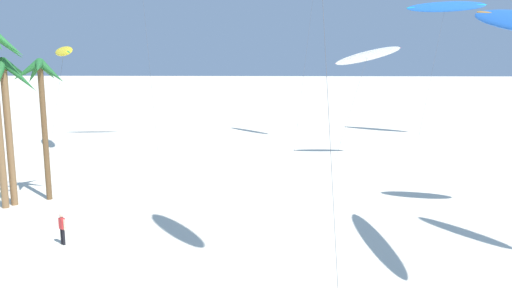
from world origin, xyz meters
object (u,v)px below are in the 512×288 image
object	(u,v)px
flying_kite_4	(368,56)
person_near_left	(62,227)
palm_tree_2	(41,88)
palm_tree_1	(4,89)
flying_kite_5	(445,7)
flying_kite_3	(64,51)

from	to	relation	value
flying_kite_4	person_near_left	distance (m)	28.99
palm_tree_2	flying_kite_4	world-z (taller)	flying_kite_4
flying_kite_4	person_near_left	xyz separation A→B (m)	(-18.86, -20.51, -8.00)
palm_tree_1	person_near_left	xyz separation A→B (m)	(5.64, -6.77, -6.42)
palm_tree_1	flying_kite_5	xyz separation A→B (m)	(33.94, 24.13, 6.13)
flying_kite_3	flying_kite_5	world-z (taller)	flying_kite_5
palm_tree_2	flying_kite_4	xyz separation A→B (m)	(22.71, 12.52, 1.61)
palm_tree_2	palm_tree_1	bearing A→B (deg)	-145.73
palm_tree_1	flying_kite_4	xyz separation A→B (m)	(24.50, 13.74, 1.58)
palm_tree_1	person_near_left	size ratio (longest dim) A/B	5.57
flying_kite_5	flying_kite_3	bearing A→B (deg)	-168.43
person_near_left	flying_kite_4	bearing A→B (deg)	47.41
flying_kite_3	flying_kite_5	bearing A→B (deg)	11.57
palm_tree_1	flying_kite_4	size ratio (longest dim) A/B	0.92
flying_kite_3	flying_kite_4	world-z (taller)	flying_kite_4
palm_tree_1	flying_kite_3	world-z (taller)	flying_kite_3
palm_tree_1	palm_tree_2	size ratio (longest dim) A/B	1.01
palm_tree_2	person_near_left	world-z (taller)	palm_tree_2
palm_tree_2	flying_kite_5	world-z (taller)	flying_kite_5
flying_kite_4	flying_kite_5	size ratio (longest dim) A/B	0.71
palm_tree_2	flying_kite_3	size ratio (longest dim) A/B	0.93
palm_tree_1	palm_tree_2	xyz separation A→B (m)	(1.79, 1.22, -0.02)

